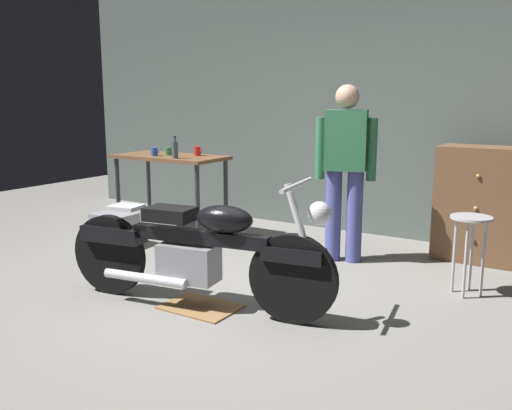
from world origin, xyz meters
TOP-DOWN VIEW (x-y plane):
  - ground_plane at (0.00, 0.00)m, footprint 12.00×12.00m
  - back_wall at (0.00, 2.80)m, footprint 8.00×0.12m
  - workbench at (-1.74, 1.60)m, footprint 1.30×0.64m
  - motorcycle at (-0.02, -0.12)m, footprint 2.17×0.71m
  - person_standing at (0.42, 1.59)m, footprint 0.55×0.32m
  - shop_stool at (1.64, 1.25)m, footprint 0.32×0.32m
  - wooden_dresser at (1.51, 2.30)m, footprint 0.80×0.47m
  - drip_tray at (0.01, -0.12)m, footprint 0.56×0.40m
  - storage_bin at (-1.89, 0.85)m, footprint 0.44×0.32m
  - mug_green_speckled at (-1.76, 1.60)m, footprint 0.11×0.08m
  - mug_blue_enamel at (-1.84, 1.46)m, footprint 0.11×0.08m
  - mug_red_diner at (-1.45, 1.74)m, footprint 0.11×0.08m
  - bottle at (-1.47, 1.38)m, footprint 0.06×0.06m

SIDE VIEW (x-z plane):
  - ground_plane at x=0.00m, z-range 0.00..0.00m
  - drip_tray at x=0.01m, z-range 0.00..0.01m
  - storage_bin at x=-1.89m, z-range 0.00..0.34m
  - motorcycle at x=-0.02m, z-range -0.05..0.95m
  - shop_stool at x=1.64m, z-range 0.18..0.82m
  - wooden_dresser at x=1.51m, z-range 0.00..1.10m
  - workbench at x=-1.74m, z-range 0.34..1.24m
  - person_standing at x=0.42m, z-range 0.09..1.76m
  - mug_green_speckled at x=-1.76m, z-range 0.90..0.99m
  - mug_blue_enamel at x=-1.84m, z-range 0.90..0.99m
  - mug_red_diner at x=-1.45m, z-range 0.90..1.00m
  - bottle at x=-1.47m, z-range 0.88..1.12m
  - back_wall at x=0.00m, z-range 0.00..3.10m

